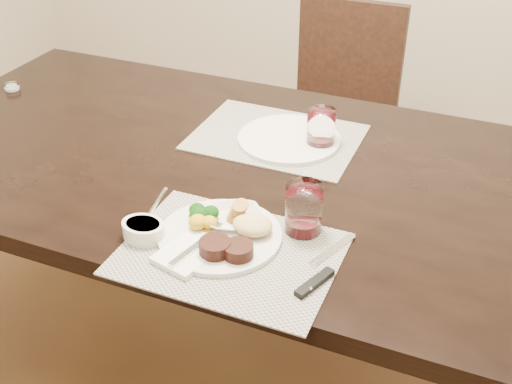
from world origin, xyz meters
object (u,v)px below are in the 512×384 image
at_px(chair_far, 339,107).
at_px(wine_glass_near, 304,211).
at_px(steak_knife, 319,274).
at_px(cracker_bowl, 234,218).
at_px(dinner_plate, 225,234).
at_px(far_plate, 289,139).

bearing_deg(chair_far, wine_glass_near, -78.29).
xyz_separation_m(steak_knife, cracker_bowl, (-0.23, 0.10, 0.01)).
relative_size(dinner_plate, wine_glass_near, 2.38).
height_order(cracker_bowl, wine_glass_near, wine_glass_near).
relative_size(chair_far, cracker_bowl, 5.69).
bearing_deg(cracker_bowl, far_plate, 92.92).
bearing_deg(steak_knife, cracker_bowl, 178.19).
xyz_separation_m(chair_far, dinner_plate, (0.09, -1.26, 0.27)).
bearing_deg(cracker_bowl, steak_knife, -22.81).
height_order(dinner_plate, steak_knife, dinner_plate).
bearing_deg(wine_glass_near, dinner_plate, -144.66).
distance_m(chair_far, cracker_bowl, 1.23).
distance_m(chair_far, steak_knife, 1.36).
relative_size(steak_knife, far_plate, 0.85).
relative_size(dinner_plate, far_plate, 0.96).
xyz_separation_m(cracker_bowl, far_plate, (-0.02, 0.42, -0.01)).
bearing_deg(dinner_plate, steak_knife, -24.73).
bearing_deg(chair_far, dinner_plate, -85.70).
distance_m(dinner_plate, cracker_bowl, 0.06).
height_order(chair_far, far_plate, chair_far).
bearing_deg(wine_glass_near, steak_knife, -58.99).
relative_size(dinner_plate, cracker_bowl, 1.73).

